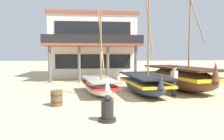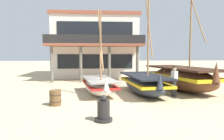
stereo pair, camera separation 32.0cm
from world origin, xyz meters
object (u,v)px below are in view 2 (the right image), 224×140
fishing_boat_far_right (99,85)px  capstan_winch (104,111)px  fishing_boat_centre_large (182,78)px  fishing_boat_near_left (144,83)px  harbor_building_main (96,46)px  wooden_barrel (55,98)px  fisherman_by_hull (174,81)px

fishing_boat_far_right → capstan_winch: fishing_boat_far_right is taller
capstan_winch → fishing_boat_centre_large: bearing=47.7°
fishing_boat_near_left → harbor_building_main: size_ratio=0.67×
fishing_boat_near_left → harbor_building_main: (-2.90, 10.78, 2.53)m
fishing_boat_centre_large → wooden_barrel: fishing_boat_centre_large is taller
harbor_building_main → wooden_barrel: bearing=-97.5°
fisherman_by_hull → harbor_building_main: bearing=111.1°
wooden_barrel → harbor_building_main: size_ratio=0.08×
fishing_boat_far_right → fisherman_by_hull: (4.13, -0.92, 0.31)m
harbor_building_main → fisherman_by_hull: bearing=-68.9°
fishing_boat_near_left → capstan_winch: size_ratio=6.71×
capstan_winch → wooden_barrel: (-2.13, 2.34, -0.01)m
fishing_boat_near_left → capstan_winch: bearing=-118.5°
capstan_winch → harbor_building_main: size_ratio=0.10×
fishing_boat_far_right → fishing_boat_centre_large: bearing=9.6°
fishing_boat_centre_large → capstan_winch: bearing=-132.3°
fishing_boat_near_left → fishing_boat_far_right: fishing_boat_near_left is taller
fisherman_by_hull → wooden_barrel: size_ratio=2.41×
fishing_boat_centre_large → capstan_winch: (-5.22, -5.74, -0.47)m
harbor_building_main → capstan_winch: bearing=-88.5°
fishing_boat_near_left → fishing_boat_centre_large: 2.97m
fishing_boat_far_right → harbor_building_main: size_ratio=0.54×
fishing_boat_near_left → fisherman_by_hull: bearing=-24.1°
fishing_boat_centre_large → harbor_building_main: fishing_boat_centre_large is taller
fishing_boat_near_left → fishing_boat_far_right: 2.63m
fishing_boat_near_left → fishing_boat_far_right: (-2.61, 0.24, -0.12)m
fishing_boat_centre_large → wooden_barrel: bearing=-155.2°
fishing_boat_near_left → fishing_boat_centre_large: fishing_boat_centre_large is taller
fishing_boat_near_left → wooden_barrel: bearing=-154.1°
capstan_winch → wooden_barrel: bearing=132.3°
capstan_winch → harbor_building_main: 15.63m
fishing_boat_near_left → harbor_building_main: bearing=105.1°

